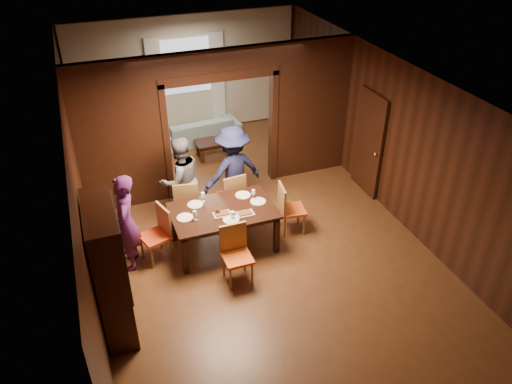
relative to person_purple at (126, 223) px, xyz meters
name	(u,v)px	position (x,y,z in m)	size (l,w,h in m)	color
floor	(249,229)	(2.16, 0.25, -0.85)	(9.00, 9.00, 0.00)	#522F17
ceiling	(248,77)	(2.16, 0.25, 2.05)	(5.50, 9.00, 0.02)	silver
room_walls	(217,115)	(2.16, 2.14, 0.66)	(5.52, 9.01, 2.90)	black
person_purple	(126,223)	(0.00, 0.00, 0.00)	(0.62, 0.41, 1.69)	#531F5D
person_grey	(181,180)	(1.12, 1.01, 0.00)	(0.82, 0.64, 1.68)	slate
person_navy	(233,171)	(2.09, 0.92, 0.04)	(1.15, 0.66, 1.78)	#171A3A
sofa	(199,130)	(2.23, 4.10, -0.55)	(2.00, 0.78, 0.58)	#8AB0B5
serving_bowl	(229,205)	(1.72, -0.02, -0.05)	(0.32, 0.32, 0.08)	black
dining_table	(224,228)	(1.60, -0.05, -0.47)	(1.75, 1.09, 0.76)	black
coffee_table	(214,149)	(2.34, 3.18, -0.65)	(0.80, 0.50, 0.40)	black
chair_left	(155,235)	(0.42, 0.02, -0.36)	(0.44, 0.44, 0.97)	#EE4116
chair_right	(292,208)	(2.88, -0.05, -0.36)	(0.44, 0.44, 0.97)	#E04D15
chair_far_l	(186,201)	(1.15, 0.82, -0.36)	(0.44, 0.44, 0.97)	orange
chair_far_r	(231,194)	(1.99, 0.77, -0.36)	(0.44, 0.44, 0.97)	#C63E12
chair_near	(237,256)	(1.54, -0.97, -0.36)	(0.44, 0.44, 0.97)	#F15C16
hutch	(110,271)	(-0.37, -1.25, 0.15)	(0.40, 1.20, 2.00)	black
door_right	(369,144)	(4.86, 0.75, 0.20)	(0.06, 0.90, 2.10)	black
window_far	(186,66)	(2.16, 4.69, 0.85)	(1.20, 0.03, 1.30)	silver
curtain_left	(157,89)	(1.41, 4.65, 0.40)	(0.35, 0.06, 2.40)	white
curtain_right	(217,81)	(2.91, 4.65, 0.40)	(0.35, 0.06, 2.40)	white
plate_left	(185,217)	(0.94, -0.06, -0.08)	(0.27, 0.27, 0.01)	white
plate_far_l	(195,204)	(1.19, 0.26, -0.08)	(0.27, 0.27, 0.01)	silver
plate_far_r	(243,195)	(2.06, 0.26, -0.08)	(0.27, 0.27, 0.01)	white
plate_right	(258,201)	(2.23, -0.03, -0.08)	(0.27, 0.27, 0.01)	silver
plate_near	(231,219)	(1.63, -0.37, -0.08)	(0.27, 0.27, 0.01)	silver
platter_a	(222,214)	(1.54, -0.18, -0.07)	(0.30, 0.20, 0.04)	gray
platter_b	(245,213)	(1.90, -0.30, -0.07)	(0.30, 0.20, 0.04)	gray
wineglass_left	(195,216)	(1.08, -0.18, 0.00)	(0.08, 0.08, 0.18)	white
wineglass_far	(203,197)	(1.35, 0.31, 0.00)	(0.08, 0.08, 0.18)	silver
wineglass_right	(253,194)	(2.19, 0.09, 0.00)	(0.08, 0.08, 0.18)	silver
tumbler	(233,215)	(1.67, -0.36, -0.02)	(0.07, 0.07, 0.14)	silver
condiment_jar	(217,211)	(1.47, -0.14, -0.03)	(0.08, 0.08, 0.11)	#4E2B12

